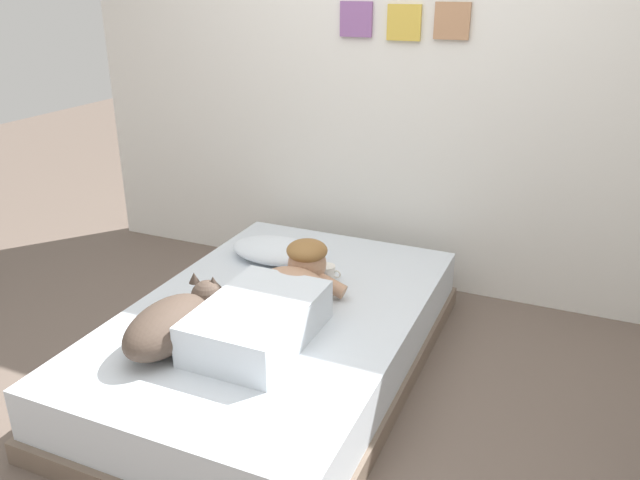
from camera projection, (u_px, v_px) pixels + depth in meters
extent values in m
plane|color=#66564C|center=(282.00, 422.00, 2.71)|extent=(12.28, 12.28, 0.00)
cube|color=silver|center=(403.00, 77.00, 3.57)|extent=(4.14, 0.10, 2.50)
cube|color=#8C5999|center=(356.00, 19.00, 3.50)|extent=(0.19, 0.02, 0.19)
cube|color=gold|center=(404.00, 23.00, 3.40)|extent=(0.19, 0.02, 0.19)
cube|color=tan|center=(452.00, 21.00, 3.30)|extent=(0.19, 0.02, 0.19)
cube|color=#726051|center=(276.00, 359.00, 3.07)|extent=(1.32, 2.03, 0.10)
cube|color=silver|center=(275.00, 329.00, 3.00)|extent=(1.28, 1.96, 0.23)
ellipsoid|color=silver|center=(277.00, 251.00, 3.46)|extent=(0.52, 0.32, 0.11)
cube|color=silver|center=(258.00, 321.00, 2.67)|extent=(0.42, 0.64, 0.18)
ellipsoid|color=tan|center=(293.00, 284.00, 2.95)|extent=(0.32, 0.20, 0.16)
sphere|color=tan|center=(307.00, 264.00, 3.07)|extent=(0.19, 0.19, 0.19)
ellipsoid|color=olive|center=(307.00, 250.00, 3.04)|extent=(0.20, 0.20, 0.10)
cylinder|color=tan|center=(287.00, 275.00, 3.12)|extent=(0.23, 0.07, 0.14)
cylinder|color=tan|center=(324.00, 282.00, 3.04)|extent=(0.23, 0.07, 0.14)
ellipsoid|color=#4C3D33|center=(167.00, 326.00, 2.61)|extent=(0.26, 0.48, 0.20)
sphere|color=#4C3D33|center=(207.00, 297.00, 2.81)|extent=(0.15, 0.15, 0.15)
cone|color=#3D3028|center=(194.00, 278.00, 2.83)|extent=(0.05, 0.05, 0.05)
cone|color=#3D3028|center=(213.00, 282.00, 2.80)|extent=(0.05, 0.05, 0.05)
cylinder|color=white|center=(327.00, 272.00, 3.24)|extent=(0.09, 0.09, 0.07)
torus|color=white|center=(337.00, 274.00, 3.22)|extent=(0.05, 0.01, 0.05)
cube|color=black|center=(244.00, 344.00, 2.66)|extent=(0.07, 0.14, 0.01)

